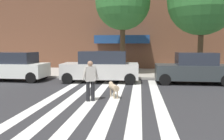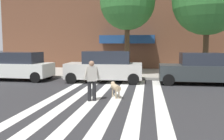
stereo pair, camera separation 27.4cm
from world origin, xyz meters
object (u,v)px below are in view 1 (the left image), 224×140
Objects in this scene: street_tree_nearest at (123,3)px; dog_on_leash at (114,87)px; street_tree_middle at (202,1)px; parked_car_behind_first at (101,67)px; parked_car_near_curb at (10,66)px; parked_car_third_in_line at (193,69)px; pedestrian_dog_walker at (90,79)px.

dog_on_leash is at bearing -88.88° from street_tree_nearest.
dog_on_leash is at bearing -128.37° from street_tree_middle.
parked_car_behind_first is 0.66× the size of street_tree_nearest.
parked_car_near_curb is 4.60× the size of dog_on_leash.
street_tree_nearest reaches higher than dog_on_leash.
street_tree_nearest is (7.01, 3.06, 4.36)m from parked_car_near_curb.
street_tree_middle is at bearing 68.18° from parked_car_third_in_line.
parked_car_near_curb is 2.98× the size of pedestrian_dog_walker.
pedestrian_dog_walker is at bearing -136.44° from dog_on_leash.
dog_on_leash is (-4.24, -4.27, -0.43)m from parked_car_third_in_line.
dog_on_leash is at bearing -134.82° from parked_car_third_in_line.
parked_car_behind_first reaches higher than dog_on_leash.
parked_car_near_curb reaches higher than pedestrian_dog_walker.
dog_on_leash is (7.16, -4.27, -0.46)m from parked_car_near_curb.
parked_car_near_curb is at bearing 141.18° from pedestrian_dog_walker.
dog_on_leash is (0.14, -7.32, -4.82)m from street_tree_nearest.
parked_car_behind_first is 5.41m from street_tree_nearest.
parked_car_third_in_line reaches higher than dog_on_leash.
street_tree_nearest is 4.33× the size of pedestrian_dog_walker.
pedestrian_dog_walker reaches higher than dog_on_leash.
pedestrian_dog_walker is (-5.09, -5.08, 0.05)m from parked_car_third_in_line.
parked_car_behind_first is 5.47m from parked_car_third_in_line.
street_tree_nearest is at bearing 70.44° from parked_car_behind_first.
street_tree_middle reaches higher than street_tree_nearest.
pedestrian_dog_walker is at bearing -85.74° from parked_car_behind_first.
street_tree_nearest is 6.68× the size of dog_on_leash.
parked_car_third_in_line is (5.47, -0.00, -0.05)m from parked_car_behind_first.
parked_car_near_curb is 5.93m from parked_car_behind_first.
parked_car_behind_first is at bearing 179.98° from parked_car_third_in_line.
parked_car_third_in_line is 6.91m from street_tree_nearest.
parked_car_third_in_line is (11.40, 0.00, -0.02)m from parked_car_near_curb.
parked_car_near_curb is at bearing -179.99° from parked_car_third_in_line.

